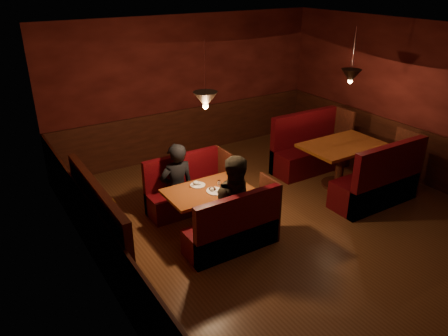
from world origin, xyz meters
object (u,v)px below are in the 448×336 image
main_table (208,198)px  main_bench_far (187,192)px  second_table (341,155)px  second_bench_near (379,185)px  second_bench_far (309,152)px  main_bench_near (234,232)px  diner_a (176,170)px  diner_b (239,190)px

main_table → main_bench_far: (0.01, 0.71, -0.22)m
main_bench_far → second_table: 2.89m
second_table → second_bench_near: second_bench_near is taller
second_table → second_bench_far: bearing=87.8°
second_table → second_bench_far: size_ratio=0.90×
second_bench_far → second_bench_near: 1.74m
main_bench_near → diner_a: (-0.22, 1.35, 0.49)m
main_bench_far → second_bench_near: second_bench_near is taller
main_bench_near → main_bench_far: bearing=90.0°
diner_a → diner_b: diner_b is taller
second_bench_far → diner_a: size_ratio=1.02×
main_bench_near → second_table: 2.89m
main_bench_far → second_bench_far: size_ratio=0.86×
main_table → second_bench_near: bearing=-17.3°
main_table → second_bench_near: size_ratio=0.78×
diner_a → diner_b: (0.38, -1.21, 0.06)m
main_bench_near → second_table: size_ratio=0.95×
main_bench_near → diner_a: diner_a is taller
main_bench_far → second_bench_near: size_ratio=0.86×
main_table → second_bench_near: (2.83, -0.88, -0.15)m
second_bench_far → main_table: bearing=-163.1°
main_bench_near → second_bench_near: second_bench_near is taller
main_table → diner_b: size_ratio=0.74×
second_bench_far → second_bench_near: (0.00, -1.74, 0.00)m
main_table → second_bench_far: second_bench_far is taller
second_bench_near → diner_a: bearing=153.4°
main_bench_near → diner_b: bearing=41.2°
main_table → second_bench_near: 2.97m
main_bench_near → diner_b: size_ratio=0.81×
second_table → diner_a: bearing=167.8°
main_table → second_table: bearing=-0.2°
diner_a → diner_b: size_ratio=0.93×
main_bench_near → diner_a: size_ratio=0.87×
second_table → diner_b: (-2.62, -0.56, 0.24)m
main_bench_far → diner_b: size_ratio=0.81×
second_bench_far → second_bench_near: bearing=-90.0°
second_table → main_table: bearing=179.8°
main_bench_far → diner_b: bearing=-83.0°
main_bench_far → diner_b: 1.41m
second_bench_far → main_bench_near: bearing=-150.8°
second_bench_far → diner_a: (-3.03, -0.22, 0.42)m
diner_a → second_table: bearing=169.8°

